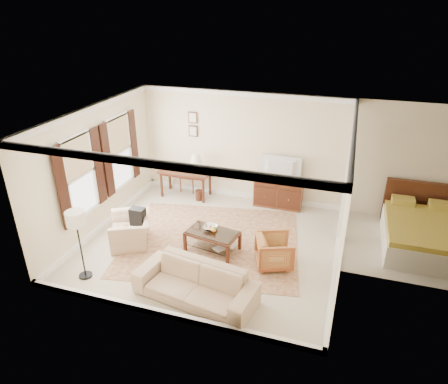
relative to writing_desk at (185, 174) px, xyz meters
The scene contains 21 objects.
room_shell 3.12m from the writing_desk, 54.40° to the right, with size 5.51×5.01×2.91m.
annex_bedroom 6.04m from the writing_desk, ahead, with size 3.00×2.70×2.90m.
window_front 3.15m from the writing_desk, 114.06° to the right, with size 0.12×1.56×1.80m, color #CCB284, non-canonical shape.
window_rear 1.91m from the writing_desk, 136.81° to the right, with size 0.12×1.56×1.80m, color #CCB284, non-canonical shape.
doorway 4.24m from the writing_desk, ahead, with size 0.10×1.12×2.25m, color white, non-canonical shape.
rug 2.56m from the writing_desk, 54.30° to the right, with size 3.84×3.29×0.01m, color maroon.
writing_desk is the anchor object (origin of this frame).
desk_chair 0.37m from the writing_desk, 97.78° to the left, with size 0.45×0.45×1.05m, color brown, non-canonical shape.
desk_lamp 0.48m from the writing_desk, ahead, with size 0.32×0.32×0.50m, color silver, non-canonical shape.
framed_prints 1.36m from the writing_desk, 76.49° to the left, with size 0.25×0.04×0.68m, color #3E1C11, non-canonical shape.
sideboard 2.57m from the writing_desk, ahead, with size 1.24×0.48×0.76m, color brown.
tv 2.63m from the writing_desk, ahead, with size 1.00×0.57×0.13m, color black.
coffee_table 2.85m from the writing_desk, 55.68° to the right, with size 1.19×0.82×0.46m.
fruit_bowl 2.71m from the writing_desk, 55.97° to the right, with size 0.42×0.42×0.10m, color silver.
book_a 2.76m from the writing_desk, 54.99° to the right, with size 0.28×0.04×0.38m, color brown.
book_b 3.00m from the writing_desk, 54.18° to the right, with size 0.28×0.03×0.38m, color brown.
striped_armchair 3.87m from the writing_desk, 39.68° to the right, with size 0.71×0.66×0.73m, color brown.
club_armchair 2.63m from the writing_desk, 94.64° to the right, with size 1.00×0.65×0.88m, color tan.
backpack 2.49m from the writing_desk, 91.97° to the right, with size 0.32×0.22×0.40m, color black.
sofa 4.32m from the writing_desk, 65.03° to the right, with size 2.23×0.65×0.87m, color tan.
floor_lamp 4.04m from the writing_desk, 97.01° to the right, with size 0.36×0.36×1.45m.
Camera 1 is at (2.60, -7.17, 4.91)m, focal length 32.00 mm.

